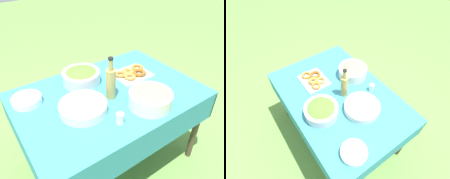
{
  "view_description": "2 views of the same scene",
  "coord_description": "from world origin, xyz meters",
  "views": [
    {
      "loc": [
        0.75,
        1.09,
        1.67
      ],
      "look_at": [
        0.01,
        0.05,
        0.79
      ],
      "focal_mm": 35.0,
      "sensor_mm": 36.0,
      "label": 1
    },
    {
      "loc": [
        0.88,
        -0.61,
        2.03
      ],
      "look_at": [
        -0.0,
        -0.0,
        0.82
      ],
      "focal_mm": 28.0,
      "sensor_mm": 36.0,
      "label": 2
    }
  ],
  "objects": [
    {
      "name": "pasta_bowl",
      "position": [
        0.26,
        0.08,
        0.77
      ],
      "size": [
        0.32,
        0.32,
        0.08
      ],
      "color": "silver",
      "rests_on": "picnic_table"
    },
    {
      "name": "ground_plane",
      "position": [
        0.0,
        0.0,
        0.0
      ],
      "size": [
        14.0,
        14.0,
        0.0
      ],
      "primitive_type": "plane",
      "color": "#609342"
    },
    {
      "name": "donut_platter",
      "position": [
        -0.3,
        -0.1,
        0.75
      ],
      "size": [
        0.29,
        0.25,
        0.05
      ],
      "color": "silver",
      "rests_on": "picnic_table"
    },
    {
      "name": "bread_bowl",
      "position": [
        -0.14,
        0.28,
        0.8
      ],
      "size": [
        0.29,
        0.29,
        0.13
      ],
      "color": "silver",
      "rests_on": "picnic_table"
    },
    {
      "name": "plate_stack",
      "position": [
        0.53,
        -0.23,
        0.76
      ],
      "size": [
        0.2,
        0.2,
        0.05
      ],
      "color": "white",
      "rests_on": "picnic_table"
    },
    {
      "name": "salt_shaker",
      "position": [
        0.13,
        0.31,
        0.77
      ],
      "size": [
        0.05,
        0.05,
        0.07
      ],
      "color": "white",
      "rests_on": "picnic_table"
    },
    {
      "name": "picnic_table",
      "position": [
        0.0,
        0.0,
        0.64
      ],
      "size": [
        1.35,
        0.93,
        0.73
      ],
      "color": "teal",
      "rests_on": "ground_plane"
    },
    {
      "name": "olive_oil_bottle",
      "position": [
        0.02,
        0.05,
        0.86
      ],
      "size": [
        0.07,
        0.07,
        0.32
      ],
      "color": "#998E4C",
      "rests_on": "picnic_table"
    },
    {
      "name": "salad_bowl",
      "position": [
        0.09,
        -0.24,
        0.79
      ],
      "size": [
        0.29,
        0.29,
        0.12
      ],
      "color": "silver",
      "rests_on": "picnic_table"
    }
  ]
}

